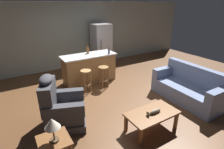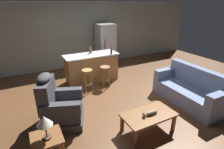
# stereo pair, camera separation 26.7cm
# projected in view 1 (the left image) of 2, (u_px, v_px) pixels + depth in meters

# --- Properties ---
(ground_plane) EXTENTS (12.00, 12.00, 0.00)m
(ground_plane) POSITION_uv_depth(u_px,v_px,m) (110.00, 98.00, 5.04)
(ground_plane) COLOR brown
(back_wall) EXTENTS (12.00, 0.05, 2.60)m
(back_wall) POSITION_uv_depth(u_px,v_px,m) (70.00, 36.00, 7.01)
(back_wall) COLOR #939E93
(back_wall) RESTS_ON ground_plane
(coffee_table) EXTENTS (1.10, 0.60, 0.42)m
(coffee_table) POSITION_uv_depth(u_px,v_px,m) (152.00, 115.00, 3.64)
(coffee_table) COLOR brown
(coffee_table) RESTS_ON ground_plane
(fish_figurine) EXTENTS (0.34, 0.10, 0.10)m
(fish_figurine) POSITION_uv_depth(u_px,v_px,m) (154.00, 112.00, 3.58)
(fish_figurine) COLOR #4C3823
(fish_figurine) RESTS_ON coffee_table
(couch) EXTENTS (0.87, 1.91, 0.94)m
(couch) POSITION_uv_depth(u_px,v_px,m) (188.00, 88.00, 4.83)
(couch) COLOR #707FA3
(couch) RESTS_ON ground_plane
(recliner_near_lamp) EXTENTS (1.08, 1.08, 1.20)m
(recliner_near_lamp) POSITION_uv_depth(u_px,v_px,m) (61.00, 108.00, 3.78)
(recliner_near_lamp) COLOR #3D3D42
(recliner_near_lamp) RESTS_ON ground_plane
(end_table) EXTENTS (0.48, 0.48, 0.56)m
(end_table) POSITION_uv_depth(u_px,v_px,m) (54.00, 145.00, 2.75)
(end_table) COLOR brown
(end_table) RESTS_ON ground_plane
(table_lamp) EXTENTS (0.24, 0.24, 0.41)m
(table_lamp) POSITION_uv_depth(u_px,v_px,m) (52.00, 124.00, 2.58)
(table_lamp) COLOR #4C3823
(table_lamp) RESTS_ON end_table
(kitchen_island) EXTENTS (1.80, 0.70, 0.95)m
(kitchen_island) POSITION_uv_depth(u_px,v_px,m) (89.00, 68.00, 5.92)
(kitchen_island) COLOR #9E7042
(kitchen_island) RESTS_ON ground_plane
(bar_stool_left) EXTENTS (0.32, 0.32, 0.68)m
(bar_stool_left) POSITION_uv_depth(u_px,v_px,m) (86.00, 77.00, 5.24)
(bar_stool_left) COLOR #A87A47
(bar_stool_left) RESTS_ON ground_plane
(bar_stool_right) EXTENTS (0.32, 0.32, 0.68)m
(bar_stool_right) POSITION_uv_depth(u_px,v_px,m) (104.00, 73.00, 5.53)
(bar_stool_right) COLOR olive
(bar_stool_right) RESTS_ON ground_plane
(refrigerator) EXTENTS (0.70, 0.69, 1.76)m
(refrigerator) POSITION_uv_depth(u_px,v_px,m) (101.00, 46.00, 7.25)
(refrigerator) COLOR #B7B7BC
(refrigerator) RESTS_ON ground_plane
(bottle_tall_green) EXTENTS (0.09, 0.09, 0.30)m
(bottle_tall_green) POSITION_uv_depth(u_px,v_px,m) (88.00, 50.00, 5.84)
(bottle_tall_green) COLOR brown
(bottle_tall_green) RESTS_ON kitchen_island
(bottle_short_amber) EXTENTS (0.06, 0.06, 0.23)m
(bottle_short_amber) POSITION_uv_depth(u_px,v_px,m) (109.00, 51.00, 5.80)
(bottle_short_amber) COLOR #23284C
(bottle_short_amber) RESTS_ON kitchen_island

